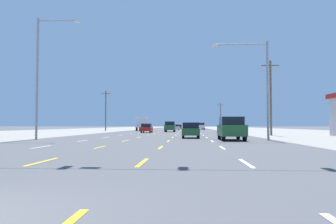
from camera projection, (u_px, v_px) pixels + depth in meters
ground_plane at (172, 131)px, 70.01m from camera, size 572.00×572.00×0.00m
lot_apron_left at (60, 131)px, 71.51m from camera, size 28.00×440.00×0.01m
lot_apron_right at (289, 131)px, 68.52m from camera, size 28.00×440.00×0.01m
lane_markings at (178, 129)px, 108.41m from camera, size 10.64×227.60×0.01m
signal_span_wire at (117, 23)px, 14.45m from camera, size 26.73×0.53×9.98m
suv_far_right_nearest at (231, 128)px, 27.74m from camera, size 1.98×4.90×1.98m
hatchback_inner_right_near at (191, 130)px, 32.45m from camera, size 1.72×3.90×1.54m
hatchback_inner_left_mid at (147, 128)px, 55.35m from camera, size 1.72×3.90×1.54m
suv_center_turn_midfar at (170, 126)px, 62.87m from camera, size 1.98×4.90×1.98m
box_truck_far_left_far at (143, 123)px, 75.09m from camera, size 2.40×7.20×3.23m
sedan_center_turn_farther at (176, 127)px, 89.74m from camera, size 1.80×4.50×1.46m
suv_far_right_farthest at (201, 126)px, 92.11m from camera, size 1.98×4.90×1.98m
hatchback_far_right_distant_a at (200, 127)px, 104.71m from camera, size 1.72×3.90×1.54m
sedan_center_turn_distant_b at (179, 127)px, 117.53m from camera, size 1.80×4.50×1.46m
sedan_center_turn_distant_c at (180, 126)px, 131.15m from camera, size 1.80×4.50×1.46m
streetlight_left_row_0 at (41, 70)px, 29.05m from camera, size 4.01×0.26×10.92m
streetlight_right_row_0 at (261, 81)px, 27.83m from camera, size 4.87×0.26×8.52m
utility_pole_right_row_0 at (271, 96)px, 40.74m from camera, size 2.20×0.26×9.40m
utility_pole_left_row_1 at (106, 110)px, 72.59m from camera, size 2.20×0.26×8.96m
utility_pole_right_row_2 at (221, 116)px, 103.32m from camera, size 2.20×0.26×8.30m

